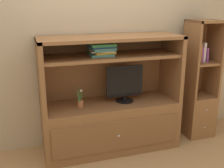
{
  "coord_description": "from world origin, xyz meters",
  "views": [
    {
      "loc": [
        -0.95,
        -2.62,
        1.79
      ],
      "look_at": [
        0.0,
        0.35,
        0.85
      ],
      "focal_mm": 44.25,
      "sensor_mm": 36.0,
      "label": 1
    }
  ],
  "objects_px": {
    "tv_monitor": "(125,83)",
    "magazine_stack": "(101,49)",
    "upright_book_row": "(199,53)",
    "bookshelf_tall": "(198,97)",
    "media_console": "(111,113)",
    "potted_plant": "(80,102)"
  },
  "relations": [
    {
      "from": "media_console",
      "to": "magazine_stack",
      "type": "distance_m",
      "value": 0.81
    },
    {
      "from": "media_console",
      "to": "magazine_stack",
      "type": "xyz_separation_m",
      "value": [
        -0.11,
        0.0,
        0.81
      ]
    },
    {
      "from": "tv_monitor",
      "to": "magazine_stack",
      "type": "bearing_deg",
      "value": 177.61
    },
    {
      "from": "tv_monitor",
      "to": "potted_plant",
      "type": "distance_m",
      "value": 0.59
    },
    {
      "from": "media_console",
      "to": "potted_plant",
      "type": "bearing_deg",
      "value": -175.47
    },
    {
      "from": "tv_monitor",
      "to": "bookshelf_tall",
      "type": "relative_size",
      "value": 0.29
    },
    {
      "from": "tv_monitor",
      "to": "bookshelf_tall",
      "type": "height_order",
      "value": "bookshelf_tall"
    },
    {
      "from": "potted_plant",
      "to": "upright_book_row",
      "type": "xyz_separation_m",
      "value": [
        1.58,
        0.02,
        0.5
      ]
    },
    {
      "from": "magazine_stack",
      "to": "upright_book_row",
      "type": "relative_size",
      "value": 1.12
    },
    {
      "from": "magazine_stack",
      "to": "potted_plant",
      "type": "bearing_deg",
      "value": -173.01
    },
    {
      "from": "potted_plant",
      "to": "magazine_stack",
      "type": "bearing_deg",
      "value": 6.99
    },
    {
      "from": "bookshelf_tall",
      "to": "media_console",
      "type": "bearing_deg",
      "value": -179.84
    },
    {
      "from": "magazine_stack",
      "to": "bookshelf_tall",
      "type": "xyz_separation_m",
      "value": [
        1.36,
        0.0,
        -0.73
      ]
    },
    {
      "from": "magazine_stack",
      "to": "bookshelf_tall",
      "type": "height_order",
      "value": "bookshelf_tall"
    },
    {
      "from": "tv_monitor",
      "to": "bookshelf_tall",
      "type": "bearing_deg",
      "value": 0.65
    },
    {
      "from": "tv_monitor",
      "to": "magazine_stack",
      "type": "height_order",
      "value": "magazine_stack"
    },
    {
      "from": "tv_monitor",
      "to": "magazine_stack",
      "type": "distance_m",
      "value": 0.52
    },
    {
      "from": "tv_monitor",
      "to": "upright_book_row",
      "type": "xyz_separation_m",
      "value": [
        1.02,
        0.0,
        0.32
      ]
    },
    {
      "from": "media_console",
      "to": "bookshelf_tall",
      "type": "bearing_deg",
      "value": 0.16
    },
    {
      "from": "upright_book_row",
      "to": "bookshelf_tall",
      "type": "bearing_deg",
      "value": 8.97
    },
    {
      "from": "magazine_stack",
      "to": "upright_book_row",
      "type": "xyz_separation_m",
      "value": [
        1.31,
        -0.01,
        -0.11
      ]
    },
    {
      "from": "media_console",
      "to": "upright_book_row",
      "type": "bearing_deg",
      "value": -0.27
    }
  ]
}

